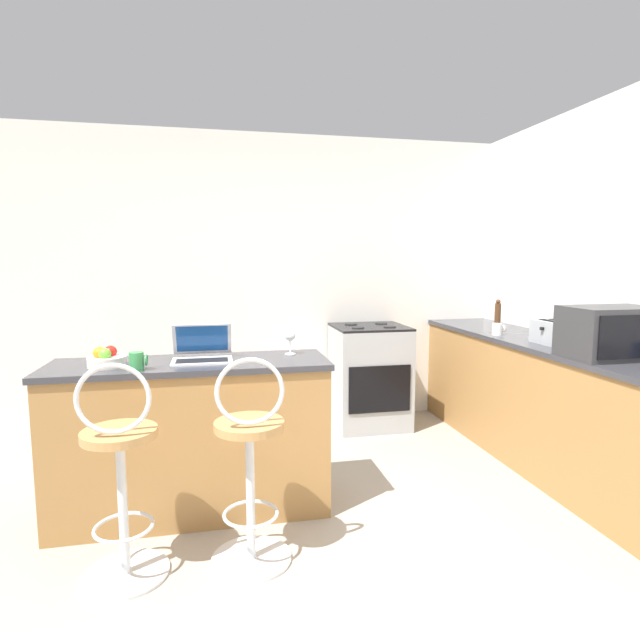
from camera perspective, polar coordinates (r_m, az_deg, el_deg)
name	(u,v)px	position (r m, az deg, el deg)	size (l,w,h in m)	color
ground_plane	(316,594)	(2.56, -0.48, -28.82)	(20.00, 20.00, 0.00)	gray
wall_back	(262,281)	(4.57, -6.70, 4.44)	(12.00, 0.06, 2.60)	silver
breakfast_bar	(193,438)	(3.09, -14.34, -12.88)	(1.58, 0.52, 0.91)	#9E703D
counter_right	(554,407)	(3.96, 25.18, -8.96)	(0.61, 3.01, 0.91)	#9E703D
bar_stool_near	(121,477)	(2.58, -21.83, -16.30)	(0.40, 0.40, 1.05)	silver
bar_stool_far	(250,466)	(2.54, -7.98, -16.19)	(0.40, 0.40, 1.05)	silver
laptop	(202,351)	(3.00, -13.31, -3.46)	(0.34, 0.29, 0.21)	silver
microwave	(611,332)	(3.43, 30.31, -1.23)	(0.53, 0.35, 0.31)	#2D2D30
toaster	(556,333)	(3.81, 25.32, -1.32)	(0.22, 0.31, 0.17)	#9EA3A8
stove_range	(369,376)	(4.53, 5.66, -6.38)	(0.64, 0.60, 0.92)	#9EA3A8
wine_glass_short	(290,337)	(3.08, -3.44, -1.93)	(0.07, 0.07, 0.15)	silver
fruit_bowl	(106,359)	(2.98, -23.23, -4.11)	(0.20, 0.20, 0.11)	silver
mug_white	(498,329)	(4.11, 19.64, -1.00)	(0.09, 0.07, 0.09)	white
mug_green	(137,361)	(2.82, -20.16, -4.43)	(0.09, 0.08, 0.10)	#338447
pepper_mill	(498,316)	(4.36, 19.64, 0.47)	(0.05, 0.05, 0.26)	#4C2D19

